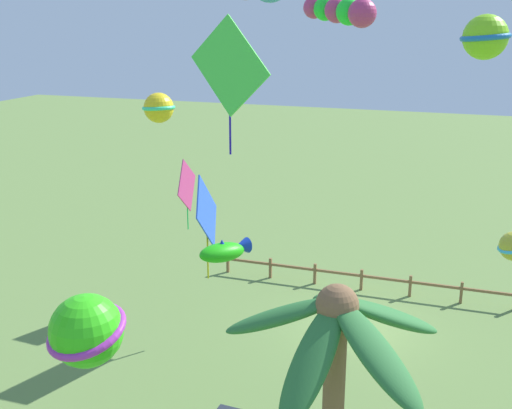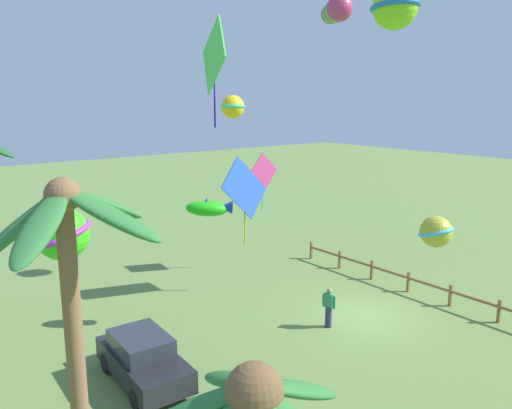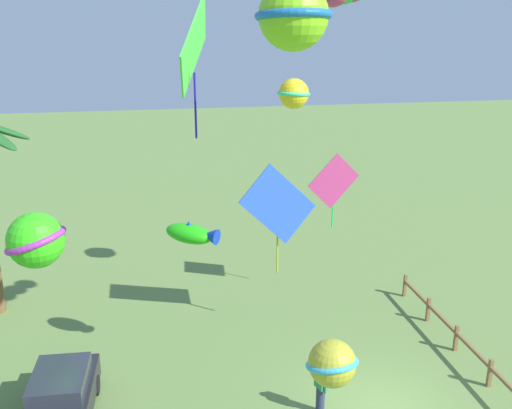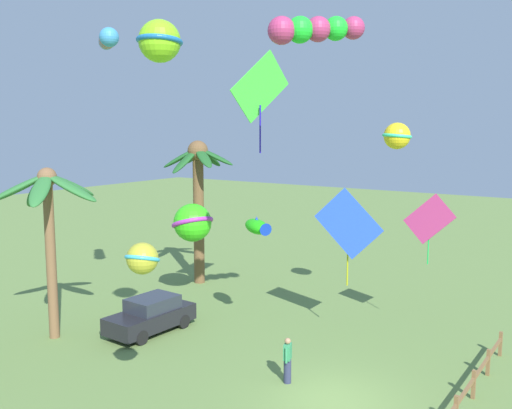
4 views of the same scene
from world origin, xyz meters
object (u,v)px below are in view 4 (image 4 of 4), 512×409
at_px(kite_tube_5, 108,39).
at_px(kite_diamond_9, 429,220).
at_px(kite_ball_0, 160,41).
at_px(kite_fish_7, 258,227).
at_px(spectator_0, 288,360).
at_px(palm_tree_2, 49,207).
at_px(kite_ball_8, 397,136).
at_px(kite_diamond_1, 260,88).
at_px(kite_diamond_2, 348,225).
at_px(parked_car_0, 151,315).
at_px(kite_ball_3, 193,223).
at_px(kite_ball_6, 142,258).
at_px(palm_tree_0, 198,182).
at_px(kite_tube_4, 313,29).

relative_size(kite_tube_5, kite_diamond_9, 0.82).
bearing_deg(kite_ball_0, kite_fish_7, 11.05).
relative_size(spectator_0, kite_fish_7, 0.86).
bearing_deg(palm_tree_2, kite_ball_8, -50.53).
xyz_separation_m(kite_tube_5, kite_fish_7, (2.43, -5.81, -7.62)).
bearing_deg(kite_diamond_1, kite_diamond_2, -54.61).
distance_m(parked_car_0, kite_ball_8, 12.88).
height_order(palm_tree_2, spectator_0, palm_tree_2).
distance_m(kite_diamond_1, kite_ball_3, 8.19).
relative_size(palm_tree_2, kite_fish_7, 3.83).
distance_m(parked_car_0, kite_tube_5, 11.65).
relative_size(parked_car_0, kite_ball_6, 3.40).
bearing_deg(kite_ball_6, kite_ball_8, -10.66).
bearing_deg(kite_diamond_1, kite_fish_7, 57.95).
distance_m(palm_tree_0, spectator_0, 14.33).
xyz_separation_m(palm_tree_0, kite_tube_4, (-7.62, -11.19, 6.06)).
xyz_separation_m(kite_diamond_2, kite_fish_7, (-1.94, 3.14, -0.10)).
bearing_deg(kite_diamond_9, kite_tube_4, 163.15).
height_order(kite_tube_5, kite_ball_8, kite_tube_5).
bearing_deg(palm_tree_0, kite_tube_4, -124.26).
xyz_separation_m(palm_tree_0, kite_ball_3, (-3.34, -2.40, -1.59)).
xyz_separation_m(palm_tree_0, parked_car_0, (-7.26, -3.34, -4.94)).
relative_size(palm_tree_0, kite_diamond_9, 2.70).
height_order(kite_ball_0, kite_diamond_1, kite_diamond_1).
distance_m(kite_ball_3, kite_tube_4, 12.41).
bearing_deg(palm_tree_0, kite_diamond_1, -124.62).
xyz_separation_m(kite_ball_0, kite_diamond_2, (8.91, -1.78, -6.31)).
bearing_deg(kite_ball_6, kite_tube_5, 52.39).
xyz_separation_m(kite_diamond_2, kite_tube_4, (-4.48, -0.70, 7.01)).
xyz_separation_m(kite_ball_0, kite_fish_7, (6.96, 1.36, -6.41)).
relative_size(kite_tube_5, kite_fish_7, 1.31).
height_order(palm_tree_2, kite_diamond_2, palm_tree_2).
height_order(kite_tube_4, kite_tube_5, kite_tube_5).
distance_m(kite_tube_4, kite_tube_5, 9.66).
bearing_deg(kite_ball_6, palm_tree_0, 34.42).
height_order(palm_tree_0, kite_ball_6, palm_tree_0).
relative_size(kite_ball_0, kite_ball_6, 1.20).
bearing_deg(kite_diamond_9, kite_diamond_1, 126.22).
height_order(kite_ball_8, kite_diamond_9, kite_ball_8).
bearing_deg(kite_ball_6, kite_fish_7, 12.50).
bearing_deg(kite_fish_7, kite_ball_6, -167.50).
distance_m(kite_fish_7, kite_diamond_9, 7.04).
distance_m(palm_tree_2, kite_diamond_2, 12.14).
bearing_deg(kite_diamond_1, kite_tube_4, -123.51).
height_order(palm_tree_0, parked_car_0, palm_tree_0).
xyz_separation_m(kite_ball_3, kite_fish_7, (-1.74, -4.95, 0.54)).
bearing_deg(spectator_0, kite_fish_7, 46.75).
bearing_deg(kite_ball_8, kite_diamond_9, -100.46).
xyz_separation_m(kite_tube_5, kite_diamond_9, (6.39, -11.62, -7.35)).
height_order(spectator_0, kite_fish_7, kite_fish_7).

